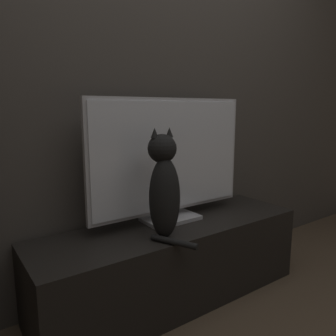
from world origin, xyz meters
TOP-DOWN VIEW (x-y plane):
  - wall_back at (0.00, 1.22)m, footprint 4.80×0.05m
  - tv_stand at (0.00, 0.96)m, footprint 1.48×0.44m
  - tv at (0.03, 1.03)m, footprint 0.94×0.18m
  - cat at (-0.13, 0.85)m, footprint 0.17×0.31m

SIDE VIEW (x-z plane):
  - tv_stand at x=0.00m, z-range 0.00..0.42m
  - cat at x=-0.13m, z-range 0.40..0.92m
  - tv at x=0.03m, z-range 0.42..1.08m
  - wall_back at x=0.00m, z-range 0.00..2.60m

